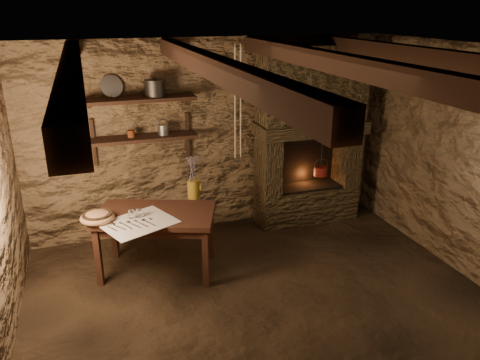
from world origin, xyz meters
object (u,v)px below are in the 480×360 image
object	(u,v)px
work_table	(157,240)
red_pot	(321,170)
stoneware_jug	(193,180)
wooden_bowl	(97,218)
iron_stockpot	(155,89)

from	to	relation	value
work_table	red_pot	world-z (taller)	red_pot
work_table	red_pot	size ratio (longest dim) A/B	2.57
work_table	stoneware_jug	xyz separation A→B (m)	(0.48, 0.27, 0.53)
work_table	stoneware_jug	bearing A→B (deg)	49.57
wooden_bowl	iron_stockpot	xyz separation A→B (m)	(0.78, 0.82, 1.12)
wooden_bowl	iron_stockpot	size ratio (longest dim) A/B	1.52
work_table	iron_stockpot	bearing A→B (deg)	96.16
iron_stockpot	stoneware_jug	bearing A→B (deg)	-61.01
stoneware_jug	iron_stockpot	distance (m)	1.12
iron_stockpot	red_pot	size ratio (longest dim) A/B	0.42
stoneware_jug	red_pot	size ratio (longest dim) A/B	0.89
iron_stockpot	red_pot	bearing A→B (deg)	-3.28
work_table	red_pot	xyz separation A→B (m)	(2.29, 0.67, 0.32)
stoneware_jug	iron_stockpot	xyz separation A→B (m)	(-0.29, 0.52, 0.95)
wooden_bowl	iron_stockpot	world-z (taller)	iron_stockpot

